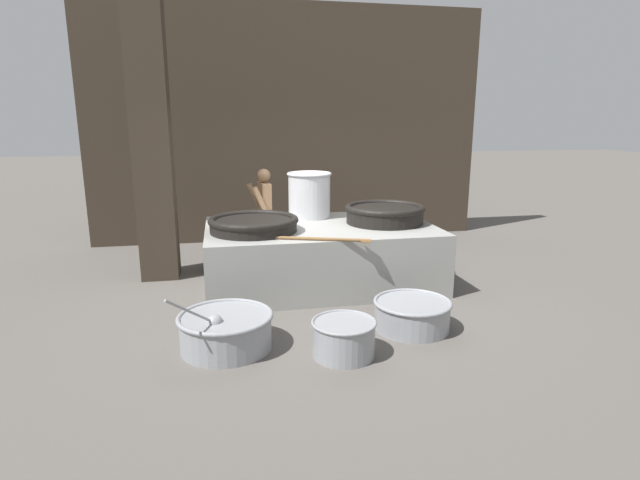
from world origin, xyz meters
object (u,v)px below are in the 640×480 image
giant_wok_far (385,213)px  stock_pot (309,194)px  prep_bowl_vegetables (226,329)px  prep_bowl_meat (412,313)px  prep_bowl_extra (344,337)px  giant_wok_near (254,224)px  cook (264,212)px

giant_wok_far → stock_pot: size_ratio=1.68×
giant_wok_far → prep_bowl_vegetables: bearing=-140.3°
prep_bowl_meat → prep_bowl_vegetables: bearing=-177.1°
giant_wok_far → prep_bowl_extra: (-1.15, -2.26, -0.77)m
giant_wok_near → prep_bowl_extra: giant_wok_near is taller
giant_wok_far → cook: 2.03m
giant_wok_near → giant_wok_far: giant_wok_far is taller
prep_bowl_meat → prep_bowl_extra: 1.01m
giant_wok_far → prep_bowl_extra: size_ratio=1.77×
stock_pot → prep_bowl_meat: 2.71m
giant_wok_near → prep_bowl_extra: (0.70, -2.05, -0.73)m
prep_bowl_vegetables → prep_bowl_meat: 2.01m
stock_pot → giant_wok_far: bearing=-33.6°
cook → prep_bowl_extra: bearing=90.1°
giant_wok_near → prep_bowl_extra: 2.29m
stock_pot → prep_bowl_meat: (0.71, -2.42, -0.99)m
stock_pot → prep_bowl_vegetables: bearing=-117.2°
giant_wok_near → stock_pot: 1.25m
prep_bowl_vegetables → prep_bowl_extra: (1.11, -0.39, -0.01)m
prep_bowl_vegetables → prep_bowl_meat: size_ratio=1.25×
giant_wok_far → prep_bowl_extra: giant_wok_far is taller
prep_bowl_extra → cook: bearing=97.1°
cook → giant_wok_far: bearing=134.5°
giant_wok_near → stock_pot: stock_pot is taller
giant_wok_far → prep_bowl_extra: 2.65m
stock_pot → prep_bowl_extra: size_ratio=1.05×
cook → prep_bowl_extra: cook is taller
prep_bowl_meat → cook: bearing=113.6°
giant_wok_near → prep_bowl_vegetables: (-0.41, -1.66, -0.73)m
giant_wok_far → stock_pot: 1.18m
prep_bowl_extra → prep_bowl_meat: bearing=28.6°
prep_bowl_extra → stock_pot: bearing=86.4°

